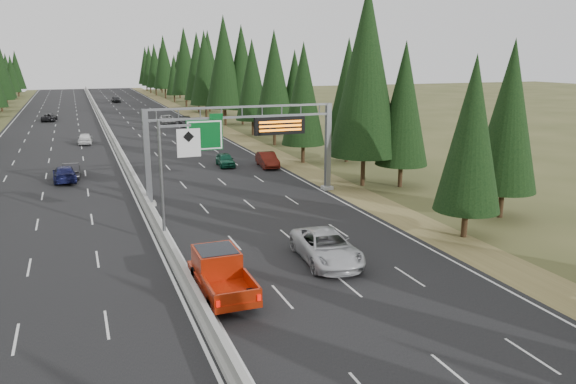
# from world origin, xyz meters

# --- Properties ---
(road) EXTENTS (32.00, 260.00, 0.08)m
(road) POSITION_xyz_m (0.00, 80.00, 0.04)
(road) COLOR black
(road) RESTS_ON ground
(shoulder_right) EXTENTS (3.60, 260.00, 0.06)m
(shoulder_right) POSITION_xyz_m (17.80, 80.00, 0.03)
(shoulder_right) COLOR olive
(shoulder_right) RESTS_ON ground
(median_barrier) EXTENTS (0.70, 260.00, 0.85)m
(median_barrier) POSITION_xyz_m (0.00, 80.00, 0.41)
(median_barrier) COLOR gray
(median_barrier) RESTS_ON road
(sign_gantry) EXTENTS (16.75, 0.98, 7.80)m
(sign_gantry) POSITION_xyz_m (8.92, 34.88, 5.27)
(sign_gantry) COLOR slate
(sign_gantry) RESTS_ON road
(hov_sign_pole) EXTENTS (2.80, 0.50, 8.00)m
(hov_sign_pole) POSITION_xyz_m (0.58, 24.97, 4.72)
(hov_sign_pole) COLOR slate
(hov_sign_pole) RESTS_ON road
(tree_row_right) EXTENTS (11.65, 243.74, 18.73)m
(tree_row_right) POSITION_xyz_m (21.67, 71.11, 9.14)
(tree_row_right) COLOR black
(tree_row_right) RESTS_ON ground
(silver_minivan) EXTENTS (3.50, 6.66, 1.79)m
(silver_minivan) POSITION_xyz_m (8.42, 18.25, 0.97)
(silver_minivan) COLOR silver
(silver_minivan) RESTS_ON road
(red_pickup) EXTENTS (2.29, 6.41, 2.09)m
(red_pickup) POSITION_xyz_m (1.50, 16.46, 1.24)
(red_pickup) COLOR black
(red_pickup) RESTS_ON road
(car_ahead_green) EXTENTS (1.93, 4.25, 1.42)m
(car_ahead_green) POSITION_xyz_m (10.32, 49.02, 0.79)
(car_ahead_green) COLOR #13553B
(car_ahead_green) RESTS_ON road
(car_ahead_dkred) EXTENTS (2.10, 4.98, 1.60)m
(car_ahead_dkred) POSITION_xyz_m (14.50, 46.92, 0.88)
(car_ahead_dkred) COLOR #51130B
(car_ahead_dkred) RESTS_ON road
(car_ahead_dkgrey) EXTENTS (2.45, 5.67, 1.63)m
(car_ahead_dkgrey) POSITION_xyz_m (13.10, 85.57, 0.89)
(car_ahead_dkgrey) COLOR black
(car_ahead_dkgrey) RESTS_ON road
(car_ahead_white) EXTENTS (2.66, 5.37, 1.46)m
(car_ahead_white) POSITION_xyz_m (10.79, 91.52, 0.81)
(car_ahead_white) COLOR silver
(car_ahead_white) RESTS_ON road
(car_ahead_far) EXTENTS (2.29, 4.72, 1.55)m
(car_ahead_far) POSITION_xyz_m (5.67, 142.75, 0.86)
(car_ahead_far) COLOR black
(car_ahead_far) RESTS_ON road
(car_onc_near) EXTENTS (1.70, 4.54, 1.48)m
(car_onc_near) POSITION_xyz_m (-5.56, 48.70, 0.82)
(car_onc_near) COLOR black
(car_onc_near) RESTS_ON road
(car_onc_blue) EXTENTS (2.24, 5.23, 1.50)m
(car_onc_blue) POSITION_xyz_m (-6.16, 47.07, 0.83)
(car_onc_blue) COLOR #16194E
(car_onc_blue) RESTS_ON road
(car_onc_white) EXTENTS (2.11, 4.66, 1.55)m
(car_onc_white) POSITION_xyz_m (-3.68, 71.29, 0.86)
(car_onc_white) COLOR white
(car_onc_white) RESTS_ON road
(car_onc_far) EXTENTS (2.90, 5.38, 1.43)m
(car_onc_far) POSITION_xyz_m (-9.15, 103.05, 0.80)
(car_onc_far) COLOR black
(car_onc_far) RESTS_ON road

